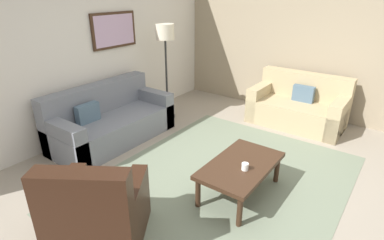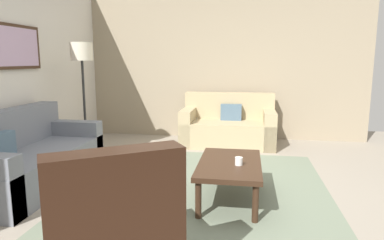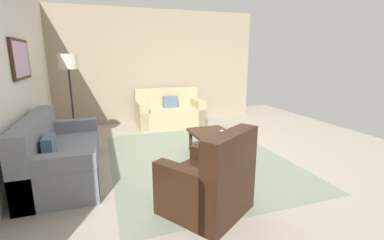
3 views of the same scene
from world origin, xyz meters
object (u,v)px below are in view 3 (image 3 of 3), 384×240
object	(u,v)px
couch_main	(57,157)
couch_loveseat	(169,112)
lamp_standing	(69,71)
cup	(223,133)
armchair_leather	(211,187)
coffee_table	(215,137)
framed_artwork	(21,59)

from	to	relation	value
couch_main	couch_loveseat	world-z (taller)	same
lamp_standing	cup	bearing A→B (deg)	-120.83
cup	lamp_standing	size ratio (longest dim) A/B	0.05
armchair_leather	lamp_standing	world-z (taller)	lamp_standing
couch_loveseat	cup	world-z (taller)	couch_loveseat
armchair_leather	cup	size ratio (longest dim) A/B	13.65
couch_loveseat	lamp_standing	bearing A→B (deg)	119.87
armchair_leather	coffee_table	xyz separation A→B (m)	(1.49, -0.69, 0.05)
framed_artwork	cup	bearing A→B (deg)	-104.83
coffee_table	cup	xyz separation A→B (m)	(-0.09, -0.09, 0.09)
lamp_standing	armchair_leather	bearing A→B (deg)	-151.07
couch_main	cup	bearing A→B (deg)	-93.21
couch_main	armchair_leather	distance (m)	2.29
lamp_standing	framed_artwork	world-z (taller)	framed_artwork
couch_loveseat	lamp_standing	size ratio (longest dim) A/B	0.93
couch_loveseat	cup	bearing A→B (deg)	-174.48
couch_loveseat	armchair_leather	size ratio (longest dim) A/B	1.43
armchair_leather	cup	distance (m)	1.61
couch_main	cup	xyz separation A→B (m)	(-0.14, -2.49, 0.15)
coffee_table	lamp_standing	bearing A→B (deg)	59.85
couch_main	coffee_table	size ratio (longest dim) A/B	1.77
couch_loveseat	coffee_table	world-z (taller)	couch_loveseat
couch_loveseat	cup	distance (m)	2.60
couch_main	lamp_standing	size ratio (longest dim) A/B	1.14
couch_loveseat	armchair_leather	xyz separation A→B (m)	(-3.98, 0.54, 0.01)
couch_loveseat	cup	size ratio (longest dim) A/B	19.51
lamp_standing	framed_artwork	distance (m)	0.87
coffee_table	couch_loveseat	bearing A→B (deg)	3.57
cup	coffee_table	bearing A→B (deg)	45.71
coffee_table	couch_main	bearing A→B (deg)	88.87
framed_artwork	couch_loveseat	bearing A→B (deg)	-55.52
cup	framed_artwork	size ratio (longest dim) A/B	0.09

